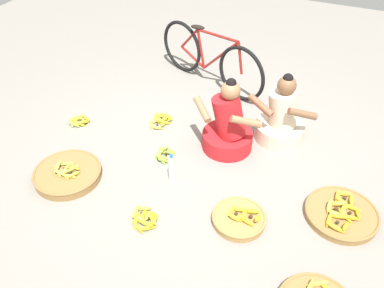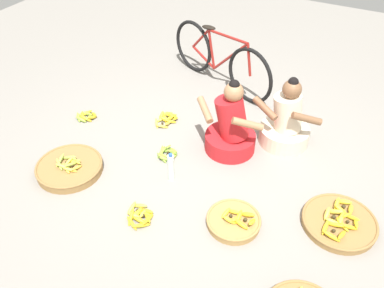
{
  "view_description": "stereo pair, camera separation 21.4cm",
  "coord_description": "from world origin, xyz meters",
  "px_view_note": "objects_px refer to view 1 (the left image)",
  "views": [
    {
      "loc": [
        1.17,
        -2.85,
        2.71
      ],
      "look_at": [
        0.0,
        -0.2,
        0.35
      ],
      "focal_mm": 37.86,
      "sensor_mm": 36.0,
      "label": 1
    },
    {
      "loc": [
        1.36,
        -2.76,
        2.71
      ],
      "look_at": [
        0.0,
        -0.2,
        0.35
      ],
      "focal_mm": 37.86,
      "sensor_mm": 36.0,
      "label": 2
    }
  ],
  "objects_px": {
    "bicycle_leaning": "(210,58)",
    "loose_bananas_mid_left": "(79,121)",
    "vendor_woman_behind": "(281,119)",
    "loose_bananas_near_vendor": "(145,218)",
    "loose_bananas_mid_right": "(161,119)",
    "banana_basket_front_right": "(68,174)",
    "vendor_woman_front": "(228,127)",
    "banana_basket_front_center": "(239,218)",
    "loose_bananas_back_center": "(166,155)",
    "banana_basket_front_left": "(342,213)",
    "water_bottle": "(172,169)"
  },
  "relations": [
    {
      "from": "loose_bananas_mid_right",
      "to": "loose_bananas_near_vendor",
      "type": "relative_size",
      "value": 1.14
    },
    {
      "from": "banana_basket_front_center",
      "to": "loose_bananas_mid_right",
      "type": "xyz_separation_m",
      "value": [
        -1.28,
        1.04,
        -0.02
      ]
    },
    {
      "from": "vendor_woman_behind",
      "to": "loose_bananas_mid_right",
      "type": "bearing_deg",
      "value": -169.17
    },
    {
      "from": "vendor_woman_front",
      "to": "vendor_woman_behind",
      "type": "relative_size",
      "value": 1.05
    },
    {
      "from": "banana_basket_front_left",
      "to": "loose_bananas_mid_right",
      "type": "bearing_deg",
      "value": 163.08
    },
    {
      "from": "loose_bananas_mid_left",
      "to": "loose_bananas_near_vendor",
      "type": "distance_m",
      "value": 1.67
    },
    {
      "from": "vendor_woman_front",
      "to": "bicycle_leaning",
      "type": "distance_m",
      "value": 1.31
    },
    {
      "from": "vendor_woman_front",
      "to": "loose_bananas_mid_right",
      "type": "distance_m",
      "value": 0.88
    },
    {
      "from": "vendor_woman_behind",
      "to": "vendor_woman_front",
      "type": "bearing_deg",
      "value": -140.61
    },
    {
      "from": "banana_basket_front_right",
      "to": "bicycle_leaning",
      "type": "bearing_deg",
      "value": 75.09
    },
    {
      "from": "vendor_woman_behind",
      "to": "banana_basket_front_center",
      "type": "height_order",
      "value": "vendor_woman_behind"
    },
    {
      "from": "banana_basket_front_right",
      "to": "loose_bananas_mid_left",
      "type": "relative_size",
      "value": 2.58
    },
    {
      "from": "bicycle_leaning",
      "to": "banana_basket_front_right",
      "type": "distance_m",
      "value": 2.28
    },
    {
      "from": "vendor_woman_behind",
      "to": "banana_basket_front_center",
      "type": "relative_size",
      "value": 1.66
    },
    {
      "from": "loose_bananas_mid_left",
      "to": "loose_bananas_mid_right",
      "type": "bearing_deg",
      "value": 25.51
    },
    {
      "from": "vendor_woman_behind",
      "to": "banana_basket_front_right",
      "type": "relative_size",
      "value": 1.21
    },
    {
      "from": "loose_bananas_mid_left",
      "to": "water_bottle",
      "type": "bearing_deg",
      "value": -16.56
    },
    {
      "from": "loose_bananas_back_center",
      "to": "banana_basket_front_right",
      "type": "bearing_deg",
      "value": -138.31
    },
    {
      "from": "bicycle_leaning",
      "to": "water_bottle",
      "type": "distance_m",
      "value": 1.86
    },
    {
      "from": "bicycle_leaning",
      "to": "loose_bananas_near_vendor",
      "type": "distance_m",
      "value": 2.4
    },
    {
      "from": "banana_basket_front_right",
      "to": "loose_bananas_mid_left",
      "type": "height_order",
      "value": "banana_basket_front_right"
    },
    {
      "from": "vendor_woman_behind",
      "to": "loose_bananas_near_vendor",
      "type": "distance_m",
      "value": 1.78
    },
    {
      "from": "bicycle_leaning",
      "to": "loose_bananas_mid_right",
      "type": "xyz_separation_m",
      "value": [
        -0.18,
        -1.01,
        -0.33
      ]
    },
    {
      "from": "banana_basket_front_left",
      "to": "loose_bananas_back_center",
      "type": "distance_m",
      "value": 1.74
    },
    {
      "from": "bicycle_leaning",
      "to": "water_bottle",
      "type": "bearing_deg",
      "value": -79.13
    },
    {
      "from": "water_bottle",
      "to": "banana_basket_front_center",
      "type": "bearing_deg",
      "value": -17.04
    },
    {
      "from": "bicycle_leaning",
      "to": "loose_bananas_mid_left",
      "type": "bearing_deg",
      "value": -125.95
    },
    {
      "from": "bicycle_leaning",
      "to": "banana_basket_front_center",
      "type": "bearing_deg",
      "value": -61.81
    },
    {
      "from": "banana_basket_front_center",
      "to": "banana_basket_front_left",
      "type": "distance_m",
      "value": 0.89
    },
    {
      "from": "loose_bananas_mid_right",
      "to": "loose_bananas_near_vendor",
      "type": "xyz_separation_m",
      "value": [
        0.53,
        -1.35,
        -0.0
      ]
    },
    {
      "from": "banana_basket_front_right",
      "to": "loose_bananas_back_center",
      "type": "bearing_deg",
      "value": 41.69
    },
    {
      "from": "loose_bananas_mid_right",
      "to": "banana_basket_front_center",
      "type": "bearing_deg",
      "value": -39.06
    },
    {
      "from": "loose_bananas_back_center",
      "to": "water_bottle",
      "type": "distance_m",
      "value": 0.36
    },
    {
      "from": "loose_bananas_mid_left",
      "to": "loose_bananas_back_center",
      "type": "relative_size",
      "value": 1.0
    },
    {
      "from": "loose_bananas_near_vendor",
      "to": "vendor_woman_behind",
      "type": "bearing_deg",
      "value": 64.63
    },
    {
      "from": "banana_basket_front_left",
      "to": "loose_bananas_back_center",
      "type": "relative_size",
      "value": 2.51
    },
    {
      "from": "loose_bananas_mid_left",
      "to": "banana_basket_front_left",
      "type": "bearing_deg",
      "value": -4.5
    },
    {
      "from": "vendor_woman_behind",
      "to": "loose_bananas_back_center",
      "type": "distance_m",
      "value": 1.26
    },
    {
      "from": "vendor_woman_behind",
      "to": "banana_basket_front_left",
      "type": "bearing_deg",
      "value": -48.4
    },
    {
      "from": "vendor_woman_behind",
      "to": "water_bottle",
      "type": "height_order",
      "value": "vendor_woman_behind"
    },
    {
      "from": "vendor_woman_front",
      "to": "vendor_woman_behind",
      "type": "distance_m",
      "value": 0.59
    },
    {
      "from": "banana_basket_front_center",
      "to": "banana_basket_front_left",
      "type": "xyz_separation_m",
      "value": [
        0.79,
        0.41,
        -0.0
      ]
    },
    {
      "from": "banana_basket_front_center",
      "to": "loose_bananas_back_center",
      "type": "xyz_separation_m",
      "value": [
        -0.95,
        0.5,
        -0.02
      ]
    },
    {
      "from": "loose_bananas_mid_right",
      "to": "loose_bananas_mid_left",
      "type": "bearing_deg",
      "value": -154.49
    },
    {
      "from": "vendor_woman_front",
      "to": "loose_bananas_mid_right",
      "type": "bearing_deg",
      "value": 171.33
    },
    {
      "from": "loose_bananas_mid_left",
      "to": "banana_basket_front_right",
      "type": "bearing_deg",
      "value": -60.54
    },
    {
      "from": "vendor_woman_behind",
      "to": "loose_bananas_near_vendor",
      "type": "height_order",
      "value": "vendor_woman_behind"
    },
    {
      "from": "vendor_woman_behind",
      "to": "loose_bananas_near_vendor",
      "type": "xyz_separation_m",
      "value": [
        -0.76,
        -1.59,
        -0.22
      ]
    },
    {
      "from": "banana_basket_front_center",
      "to": "banana_basket_front_right",
      "type": "bearing_deg",
      "value": -175.19
    },
    {
      "from": "loose_bananas_mid_left",
      "to": "loose_bananas_back_center",
      "type": "height_order",
      "value": "loose_bananas_mid_left"
    }
  ]
}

